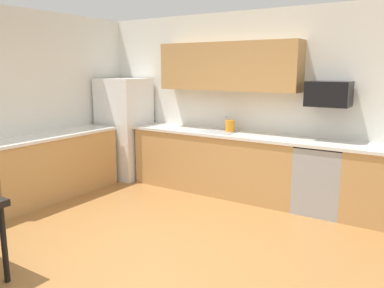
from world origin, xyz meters
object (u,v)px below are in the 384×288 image
refrigerator (125,128)px  kettle (230,127)px  oven_range (321,178)px  microwave (329,94)px

refrigerator → kettle: size_ratio=8.53×
kettle → oven_range: bearing=-2.1°
microwave → kettle: size_ratio=2.70×
refrigerator → microwave: 3.44m
microwave → kettle: 1.48m
refrigerator → kettle: refrigerator is taller
microwave → oven_range: bearing=-90.0°
refrigerator → oven_range: bearing=1.4°
oven_range → kettle: bearing=177.9°
oven_range → refrigerator: bearing=-178.6°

